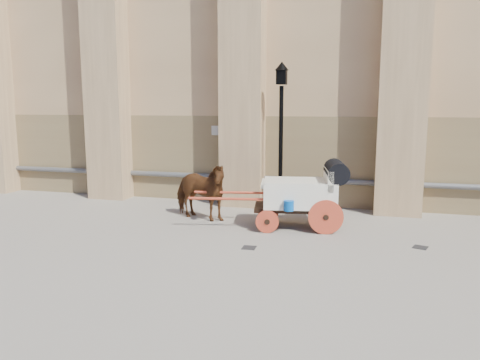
% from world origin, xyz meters
% --- Properties ---
extents(ground, '(90.00, 90.00, 0.00)m').
position_xyz_m(ground, '(0.00, 0.00, 0.00)').
color(ground, slate).
rests_on(ground, ground).
extents(horse, '(2.23, 1.52, 1.73)m').
position_xyz_m(horse, '(-1.70, 1.29, 0.86)').
color(horse, brown).
rests_on(horse, ground).
extents(carriage, '(4.42, 1.89, 1.88)m').
position_xyz_m(carriage, '(1.43, 1.17, 1.01)').
color(carriage, black).
rests_on(carriage, ground).
extents(street_lamp, '(0.44, 0.44, 4.69)m').
position_xyz_m(street_lamp, '(0.38, 3.10, 2.51)').
color(street_lamp, black).
rests_on(street_lamp, ground).
extents(drain_grate_near, '(0.33, 0.33, 0.01)m').
position_xyz_m(drain_grate_near, '(0.40, -1.05, 0.01)').
color(drain_grate_near, black).
rests_on(drain_grate_near, ground).
extents(drain_grate_far, '(0.41, 0.41, 0.01)m').
position_xyz_m(drain_grate_far, '(4.35, 0.05, 0.01)').
color(drain_grate_far, black).
rests_on(drain_grate_far, ground).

